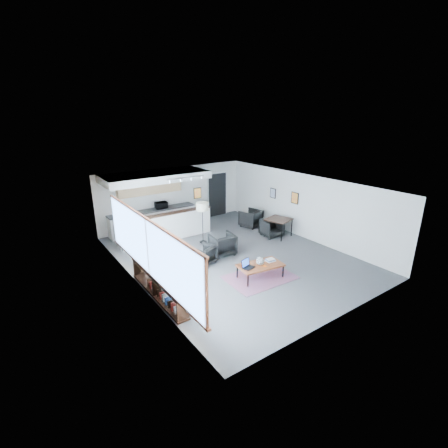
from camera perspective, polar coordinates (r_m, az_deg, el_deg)
room at (r=11.21m, az=1.55°, el=0.42°), size 7.02×9.02×2.62m
window at (r=8.84m, az=-13.23°, el=-4.25°), size 0.10×5.95×1.66m
console at (r=9.27m, az=-11.40°, el=-10.77°), size 0.35×3.00×0.80m
kitchenette at (r=13.73m, az=-11.82°, el=3.83°), size 4.20×1.96×2.60m
doorway at (r=16.03m, az=-1.25°, el=5.27°), size 1.10×0.12×2.15m
track_light at (r=12.40m, az=-6.74°, el=7.96°), size 1.60×0.07×0.15m
wall_art_lower at (r=13.68m, az=12.34°, el=4.49°), size 0.03×0.38×0.48m
wall_art_upper at (r=14.57m, az=8.60°, el=5.39°), size 0.03×0.34×0.44m
kilim_rug at (r=10.30m, az=6.34°, el=-9.31°), size 2.13×1.50×0.01m
coffee_table at (r=10.11m, az=6.42°, el=-7.25°), size 1.47×0.92×0.45m
laptop at (r=9.85m, az=4.07°, el=-7.23°), size 0.41×0.37×0.25m
ceramic_pot at (r=10.03m, az=6.39°, el=-6.49°), size 0.25×0.25×0.25m
book_stack at (r=10.34m, az=8.17°, el=-6.28°), size 0.30×0.25×0.09m
coaster at (r=10.01m, az=7.19°, el=-7.35°), size 0.11×0.11×0.01m
armchair_left at (r=11.04m, az=-3.49°, el=-5.22°), size 0.83×0.80×0.70m
armchair_right at (r=11.69m, az=-0.28°, el=-3.38°), size 0.90×0.86×0.84m
floor_lamp at (r=12.45m, az=-3.83°, el=2.84°), size 0.56×0.56×1.63m
dining_table at (r=13.45m, az=9.57°, el=0.63°), size 1.11×1.11×0.77m
dining_chair_near at (r=13.53m, az=8.40°, el=-0.80°), size 0.73×0.70×0.68m
dining_chair_far at (r=14.60m, az=4.72°, el=0.91°), size 0.85×0.82×0.72m
microwave at (r=14.34m, az=-11.00°, el=3.39°), size 0.52×0.31×0.34m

